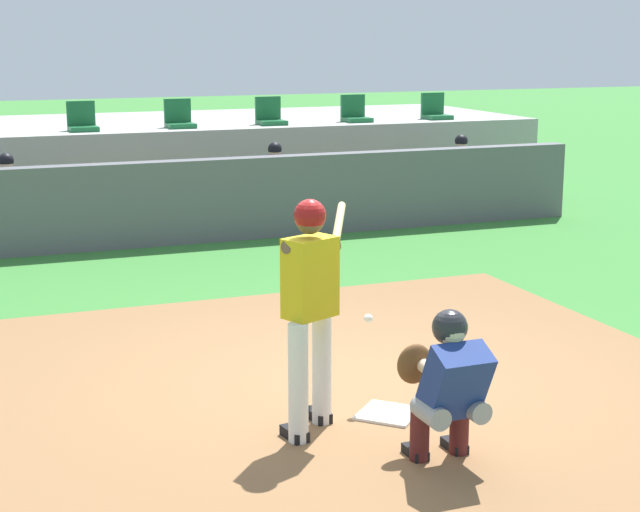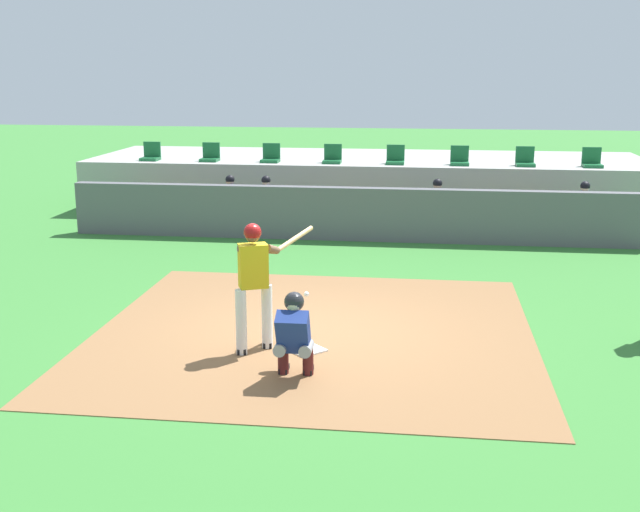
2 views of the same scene
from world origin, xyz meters
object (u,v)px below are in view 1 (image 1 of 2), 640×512
(stadium_seat_6, at_px, (355,114))
(stadium_seat_7, at_px, (435,112))
(dugout_player_2, at_px, (278,183))
(stadium_seat_3, at_px, (82,123))
(dugout_player_3, at_px, (464,172))
(dugout_player_1, at_px, (9,197))
(home_plate, at_px, (388,414))
(catcher_crouched, at_px, (446,381))
(batter_at_plate, at_px, (311,301))
(stadium_seat_5, at_px, (270,117))
(stadium_seat_4, at_px, (179,120))

(stadium_seat_6, height_order, stadium_seat_7, same)
(dugout_player_2, xyz_separation_m, stadium_seat_3, (-2.68, 2.03, 0.86))
(stadium_seat_3, bearing_deg, dugout_player_2, -37.17)
(dugout_player_3, relative_size, stadium_seat_7, 2.71)
(dugout_player_1, relative_size, stadium_seat_3, 2.71)
(home_plate, height_order, dugout_player_2, dugout_player_2)
(catcher_crouched, height_order, dugout_player_2, dugout_player_2)
(dugout_player_1, bearing_deg, dugout_player_2, 0.00)
(batter_at_plate, relative_size, stadium_seat_5, 3.76)
(home_plate, bearing_deg, dugout_player_2, 77.06)
(stadium_seat_6, bearing_deg, stadium_seat_5, 180.00)
(home_plate, relative_size, dugout_player_1, 0.34)
(catcher_crouched, height_order, stadium_seat_3, stadium_seat_3)
(batter_at_plate, relative_size, dugout_player_2, 1.39)
(batter_at_plate, height_order, stadium_seat_3, stadium_seat_3)
(stadium_seat_6, bearing_deg, dugout_player_3, -60.91)
(home_plate, distance_m, catcher_crouched, 1.12)
(home_plate, distance_m, stadium_seat_6, 11.06)
(home_plate, distance_m, dugout_player_3, 9.68)
(home_plate, xyz_separation_m, stadium_seat_7, (5.69, 10.18, 1.51))
(batter_at_plate, bearing_deg, dugout_player_1, 100.41)
(dugout_player_2, xyz_separation_m, dugout_player_3, (3.32, 0.00, 0.00))
(catcher_crouched, bearing_deg, batter_at_plate, 127.17)
(catcher_crouched, xyz_separation_m, dugout_player_3, (5.20, 9.10, 0.07))
(dugout_player_2, relative_size, stadium_seat_7, 2.71)
(home_plate, xyz_separation_m, dugout_player_2, (1.87, 8.14, 0.65))
(catcher_crouched, distance_m, dugout_player_2, 9.29)
(dugout_player_1, relative_size, stadium_seat_5, 2.71)
(batter_at_plate, bearing_deg, catcher_crouched, -52.83)
(stadium_seat_7, bearing_deg, batter_at_plate, -121.85)
(dugout_player_3, distance_m, stadium_seat_6, 2.48)
(catcher_crouched, relative_size, stadium_seat_3, 3.43)
(home_plate, bearing_deg, stadium_seat_5, 76.53)
(dugout_player_3, xyz_separation_m, stadium_seat_7, (0.49, 2.03, 0.86))
(home_plate, relative_size, dugout_player_2, 0.34)
(stadium_seat_5, bearing_deg, stadium_seat_6, 0.00)
(dugout_player_2, bearing_deg, stadium_seat_4, 117.49)
(catcher_crouched, bearing_deg, stadium_seat_7, 62.90)
(stadium_seat_4, bearing_deg, stadium_seat_7, 0.00)
(dugout_player_1, height_order, stadium_seat_4, stadium_seat_4)
(dugout_player_1, xyz_separation_m, stadium_seat_5, (4.63, 2.03, 0.86))
(dugout_player_1, bearing_deg, home_plate, -74.94)
(dugout_player_1, xyz_separation_m, stadium_seat_3, (1.38, 2.03, 0.86))
(dugout_player_3, height_order, stadium_seat_3, stadium_seat_3)
(home_plate, bearing_deg, batter_at_plate, -173.98)
(dugout_player_3, bearing_deg, stadium_seat_3, 161.29)
(dugout_player_1, bearing_deg, catcher_crouched, -76.53)
(stadium_seat_3, height_order, stadium_seat_4, same)
(batter_at_plate, bearing_deg, dugout_player_2, 72.74)
(dugout_player_3, distance_m, stadium_seat_7, 2.26)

